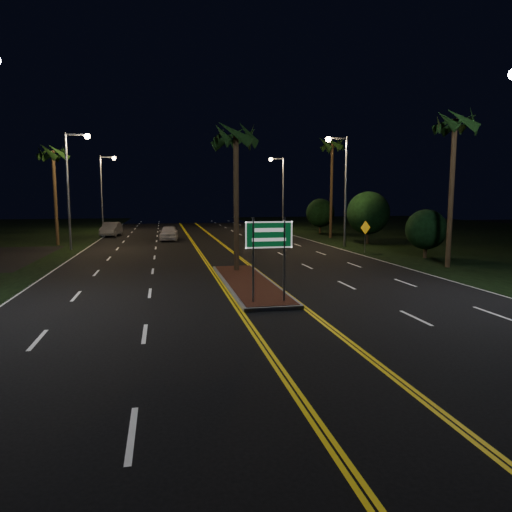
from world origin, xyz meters
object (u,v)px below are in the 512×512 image
object	(u,v)px
palm_right_near	(455,124)
streetlight_left_far	(104,184)
shrub_near	(426,229)
streetlight_right_far	(280,185)
median_island	(248,283)
streetlight_left_mid	(73,177)
palm_median	(236,136)
streetlight_right_mid	(342,178)
palm_right_far	(332,146)
shrub_far	(320,213)
highway_sign	(269,243)
car_far	(111,228)
car_near	(169,232)
warning_sign	(365,232)
shrub_mid	(368,213)
palm_left_far	(53,154)

from	to	relation	value
palm_right_near	streetlight_left_far	bearing A→B (deg)	124.21
shrub_near	streetlight_right_far	bearing A→B (deg)	95.89
median_island	streetlight_left_mid	xyz separation A→B (m)	(-10.61, 17.00, 5.57)
streetlight_right_far	palm_median	size ratio (longest dim) A/B	1.08
streetlight_right_mid	palm_right_far	bearing A→B (deg)	74.71
shrub_near	shrub_far	xyz separation A→B (m)	(0.30, 22.00, 0.39)
streetlight_left_far	streetlight_right_mid	xyz separation A→B (m)	(21.23, -22.00, 0.00)
palm_median	palm_right_near	bearing A→B (deg)	-2.29
median_island	palm_right_far	distance (m)	27.84
highway_sign	palm_right_near	bearing A→B (deg)	29.95
highway_sign	car_far	size ratio (longest dim) A/B	0.62
highway_sign	streetlight_right_mid	world-z (taller)	streetlight_right_mid
highway_sign	car_near	distance (m)	28.21
streetlight_left_far	warning_sign	distance (m)	34.17
car_near	warning_sign	xyz separation A→B (m)	(14.20, -13.01, 0.69)
highway_sign	palm_right_far	world-z (taller)	palm_right_far
streetlight_right_mid	shrub_mid	size ratio (longest dim) A/B	1.95
palm_right_far	shrub_mid	size ratio (longest dim) A/B	2.23
streetlight_right_mid	shrub_far	world-z (taller)	streetlight_right_mid
streetlight_left_far	car_far	world-z (taller)	streetlight_left_far
palm_median	car_near	world-z (taller)	palm_median
palm_right_near	streetlight_right_mid	bearing A→B (deg)	98.94
streetlight_left_far	highway_sign	bearing A→B (deg)	-75.56
palm_right_far	streetlight_right_far	bearing A→B (deg)	100.33
median_island	car_near	bearing A→B (deg)	98.00
median_island	shrub_mid	xyz separation A→B (m)	(14.00, 17.00, 2.64)
palm_median	palm_right_near	distance (m)	12.55
median_island	palm_right_far	world-z (taller)	palm_right_far
median_island	streetlight_left_far	bearing A→B (deg)	106.00
streetlight_left_mid	streetlight_right_far	size ratio (longest dim) A/B	1.00
palm_left_far	shrub_far	distance (m)	28.30
palm_right_far	warning_sign	size ratio (longest dim) A/B	4.36
shrub_far	car_near	size ratio (longest dim) A/B	0.79
palm_right_far	streetlight_right_mid	bearing A→B (deg)	-105.29
streetlight_left_far	palm_median	size ratio (longest dim) A/B	1.08
streetlight_left_mid	shrub_near	size ratio (longest dim) A/B	2.73
palm_median	palm_right_near	world-z (taller)	palm_right_near
streetlight_right_far	palm_left_far	world-z (taller)	streetlight_right_far
shrub_far	shrub_near	bearing A→B (deg)	-90.78
palm_right_near	palm_right_far	distance (m)	20.02
streetlight_left_far	palm_right_far	size ratio (longest dim) A/B	0.87
streetlight_right_mid	car_near	xyz separation A→B (m)	(-13.95, 8.76, -4.82)
shrub_near	warning_sign	bearing A→B (deg)	125.13
streetlight_left_mid	car_near	size ratio (longest dim) A/B	1.79
highway_sign	car_near	xyz separation A→B (m)	(-3.34, 27.97, -1.57)
shrub_far	streetlight_right_mid	bearing A→B (deg)	-102.82
streetlight_right_mid	palm_right_far	distance (m)	9.00
shrub_near	shrub_far	world-z (taller)	shrub_far
palm_left_far	warning_sign	bearing A→B (deg)	-23.42
streetlight_right_far	palm_left_far	size ratio (longest dim) A/B	1.02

